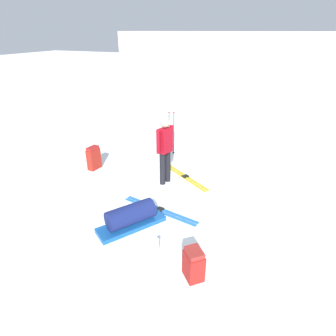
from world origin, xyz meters
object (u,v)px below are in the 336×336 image
at_px(backpack_bright, 194,264).
at_px(backpack_large_dark, 94,158).
at_px(ski_poles_planted_near, 171,131).
at_px(thermos_bottle, 157,245).
at_px(ski_pair_far, 185,177).
at_px(gear_sled, 131,217).
at_px(ski_pair_near, 160,210).
at_px(skier_standing, 165,148).

bearing_deg(backpack_bright, backpack_large_dark, 145.03).
relative_size(backpack_large_dark, ski_poles_planted_near, 0.48).
xyz_separation_m(backpack_large_dark, thermos_bottle, (3.03, -2.34, -0.19)).
height_order(ski_pair_far, backpack_bright, backpack_bright).
xyz_separation_m(ski_pair_far, backpack_bright, (1.24, -3.13, 0.25)).
bearing_deg(ski_pair_far, backpack_large_dark, -169.37).
relative_size(backpack_large_dark, gear_sled, 0.47).
height_order(ski_pair_near, ski_pair_far, same).
relative_size(ski_pair_near, ski_poles_planted_near, 1.36).
distance_m(ski_pair_far, backpack_large_dark, 2.62).
xyz_separation_m(skier_standing, ski_pair_near, (0.39, -1.22, -0.94)).
height_order(skier_standing, ski_poles_planted_near, skier_standing).
bearing_deg(backpack_large_dark, ski_poles_planted_near, 48.06).
height_order(skier_standing, ski_pair_near, skier_standing).
height_order(skier_standing, gear_sled, skier_standing).
distance_m(ski_pair_near, ski_pair_far, 1.67).
bearing_deg(skier_standing, ski_pair_near, -72.06).
bearing_deg(backpack_bright, thermos_bottle, 157.55).
distance_m(backpack_large_dark, ski_poles_planted_near, 2.45).
bearing_deg(ski_poles_planted_near, backpack_bright, -63.89).
relative_size(backpack_bright, thermos_bottle, 2.10).
height_order(backpack_large_dark, thermos_bottle, backpack_large_dark).
xyz_separation_m(skier_standing, backpack_bright, (1.63, -2.68, -0.69)).
height_order(gear_sled, thermos_bottle, gear_sled).
height_order(ski_pair_near, backpack_bright, backpack_bright).
bearing_deg(ski_pair_far, backpack_bright, -68.41).
relative_size(ski_pair_far, ski_poles_planted_near, 1.15).
height_order(backpack_bright, gear_sled, backpack_bright).
bearing_deg(gear_sled, backpack_large_dark, 139.73).
distance_m(skier_standing, ski_pair_near, 1.59).
height_order(backpack_large_dark, backpack_bright, backpack_large_dark).
relative_size(ski_pair_near, ski_pair_far, 1.17).
relative_size(skier_standing, ski_pair_near, 0.92).
distance_m(ski_pair_far, backpack_bright, 3.38).
distance_m(ski_pair_far, gear_sled, 2.42).
height_order(backpack_large_dark, gear_sled, backpack_large_dark).
distance_m(ski_pair_far, thermos_bottle, 2.86).
distance_m(skier_standing, backpack_large_dark, 2.25).
distance_m(skier_standing, backpack_bright, 3.21).
bearing_deg(ski_poles_planted_near, thermos_bottle, -71.14).
xyz_separation_m(backpack_large_dark, gear_sled, (2.25, -1.91, -0.10)).
xyz_separation_m(skier_standing, thermos_bottle, (0.86, -2.36, -0.82)).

